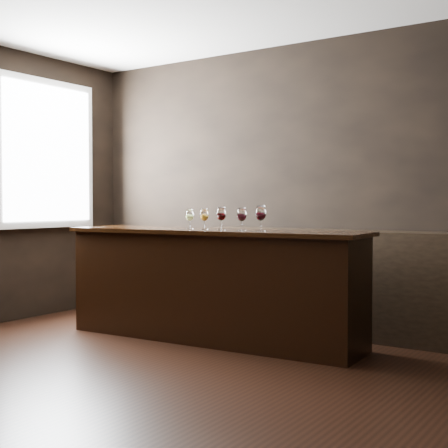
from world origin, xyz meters
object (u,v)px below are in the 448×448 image
Objects in this scene: glass_red_c at (261,214)px; glass_red_b at (242,215)px; bar_counter at (212,287)px; glass_amber at (204,215)px; glass_red_a at (221,214)px; back_bar_shelf at (339,283)px; glass_white at (190,215)px.

glass_red_b is at bearing 177.52° from glass_red_c.
bar_counter is at bearing 176.92° from glass_red_c.
glass_red_c is at bearing 0.03° from glass_amber.
glass_red_a is at bearing -174.89° from glass_red_b.
glass_red_c reaches higher than back_bar_shelf.
glass_red_a reaches higher than back_bar_shelf.
glass_red_a is (0.38, -0.05, 0.01)m from glass_white.
bar_counter is 1.01× the size of back_bar_shelf.
glass_amber reaches higher than bar_counter.
glass_red_c reaches higher than glass_red_a.
glass_red_c reaches higher than glass_white.
glass_white is at bearing 169.13° from glass_amber.
glass_white is at bearing 174.77° from bar_counter.
glass_red_a is at bearing -20.03° from bar_counter.
glass_white is (-0.26, 0.01, 0.63)m from bar_counter.
back_bar_shelf is 13.83× the size of glass_red_b.
glass_red_b reaches higher than glass_white.
glass_red_c is at bearing -2.70° from glass_white.
back_bar_shelf is 15.09× the size of glass_white.
glass_amber is 0.39m from glass_red_b.
glass_red_c is (0.58, 0.00, 0.02)m from glass_amber.
bar_counter is 13.61× the size of glass_red_a.
back_bar_shelf is 1.30m from glass_red_a.
glass_white is 0.77m from glass_red_c.
glass_amber is at bearing -135.87° from back_bar_shelf.
glass_red_b reaches higher than back_bar_shelf.
back_bar_shelf is 1.40m from glass_amber.
back_bar_shelf is 14.66× the size of glass_amber.
bar_counter is 15.23× the size of glass_white.
glass_white is at bearing 177.22° from glass_red_b.
glass_amber is 0.19m from glass_red_a.
back_bar_shelf is at bearing 37.47° from glass_white.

